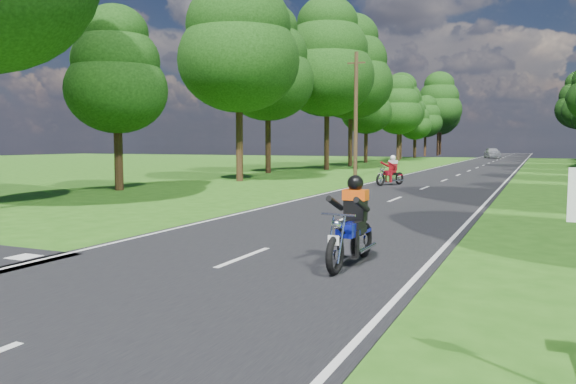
% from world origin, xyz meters
% --- Properties ---
extents(ground, '(160.00, 160.00, 0.00)m').
position_xyz_m(ground, '(0.00, 0.00, 0.00)').
color(ground, '#265914').
rests_on(ground, ground).
extents(main_road, '(7.00, 140.00, 0.02)m').
position_xyz_m(main_road, '(0.00, 50.00, 0.01)').
color(main_road, black).
rests_on(main_road, ground).
extents(road_markings, '(7.40, 140.00, 0.01)m').
position_xyz_m(road_markings, '(-0.14, 48.13, 0.02)').
color(road_markings, silver).
rests_on(road_markings, main_road).
extents(treeline, '(40.00, 115.35, 14.78)m').
position_xyz_m(treeline, '(1.43, 60.06, 8.25)').
color(treeline, black).
rests_on(treeline, ground).
extents(telegraph_pole, '(1.20, 0.26, 8.00)m').
position_xyz_m(telegraph_pole, '(-6.00, 28.00, 4.07)').
color(telegraph_pole, '#382616').
rests_on(telegraph_pole, ground).
extents(rider_near_blue, '(0.67, 1.92, 1.59)m').
position_xyz_m(rider_near_blue, '(2.06, 2.17, 0.82)').
color(rider_near_blue, '#0E179B').
rests_on(rider_near_blue, main_road).
extents(rider_far_red, '(1.31, 1.94, 1.54)m').
position_xyz_m(rider_far_red, '(-1.95, 21.02, 0.79)').
color(rider_far_red, '#B80E24').
rests_on(rider_far_red, main_road).
extents(distant_car, '(2.88, 4.81, 1.53)m').
position_xyz_m(distant_car, '(-1.23, 76.44, 0.79)').
color(distant_car, '#B4B7BC').
rests_on(distant_car, main_road).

